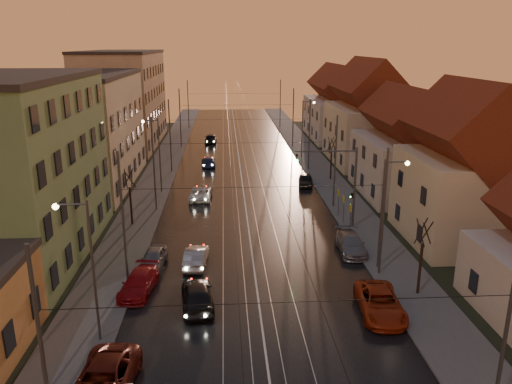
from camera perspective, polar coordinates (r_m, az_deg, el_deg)
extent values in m
plane|color=black|center=(26.88, 1.17, -18.40)|extent=(160.00, 160.00, 0.00)
cube|color=black|center=(63.85, -1.80, 2.65)|extent=(16.00, 120.00, 0.04)
cube|color=#4C4C4C|center=(64.32, -10.75, 2.52)|extent=(4.00, 120.00, 0.15)
cube|color=#4C4C4C|center=(64.91, 7.07, 2.82)|extent=(4.00, 120.00, 0.15)
cube|color=gray|center=(63.81, -3.78, 2.65)|extent=(0.06, 120.00, 0.03)
cube|color=gray|center=(63.82, -2.49, 2.67)|extent=(0.06, 120.00, 0.03)
cube|color=gray|center=(63.87, -1.11, 2.69)|extent=(0.06, 120.00, 0.03)
cube|color=gray|center=(63.94, 0.17, 2.71)|extent=(0.06, 120.00, 0.03)
cube|color=#5E8554|center=(40.17, -26.36, 2.03)|extent=(10.00, 18.00, 13.00)
cube|color=beige|center=(58.83, -19.07, 6.50)|extent=(10.00, 20.00, 12.00)
cube|color=#978461|center=(81.87, -14.82, 10.18)|extent=(10.00, 24.00, 14.00)
cube|color=beige|center=(43.17, 22.53, -0.72)|extent=(8.50, 10.00, 7.00)
pyramid|color=#562013|center=(42.00, 23.34, 6.33)|extent=(8.67, 10.20, 3.80)
cube|color=beige|center=(54.82, 16.68, 2.81)|extent=(9.00, 12.00, 6.00)
pyramid|color=#562013|center=(53.96, 17.09, 7.56)|extent=(9.18, 12.24, 3.20)
cube|color=beige|center=(68.63, 12.51, 6.44)|extent=(9.00, 14.00, 7.50)
pyramid|color=#562013|center=(67.89, 12.82, 11.21)|extent=(9.18, 14.28, 4.00)
cube|color=beige|center=(85.93, 9.23, 8.27)|extent=(9.00, 16.00, 6.50)
pyramid|color=#562013|center=(85.36, 9.38, 11.59)|extent=(9.18, 16.32, 3.50)
cylinder|color=#595B60|center=(20.45, -23.17, -17.18)|extent=(0.16, 0.16, 9.00)
cylinder|color=#595B60|center=(21.99, 26.52, -15.10)|extent=(0.16, 0.16, 9.00)
cylinder|color=#595B60|center=(33.48, -14.96, -3.01)|extent=(0.16, 0.16, 9.00)
cylinder|color=#595B60|center=(34.45, 14.36, -2.41)|extent=(0.16, 0.16, 9.00)
cylinder|color=#595B60|center=(47.69, -11.60, 3.04)|extent=(0.16, 0.16, 9.00)
cylinder|color=#595B60|center=(48.37, 9.04, 3.36)|extent=(0.16, 0.16, 9.00)
cylinder|color=#595B60|center=(62.27, -9.79, 6.28)|extent=(0.16, 0.16, 9.00)
cylinder|color=#595B60|center=(62.79, 6.11, 6.51)|extent=(0.16, 0.16, 9.00)
cylinder|color=#595B60|center=(77.01, -8.66, 8.28)|extent=(0.16, 0.16, 9.00)
cylinder|color=#595B60|center=(77.43, 4.26, 8.47)|extent=(0.16, 0.16, 9.00)
cylinder|color=#595B60|center=(94.80, -7.76, 9.86)|extent=(0.16, 0.16, 9.00)
cylinder|color=#595B60|center=(95.15, 2.79, 10.01)|extent=(0.16, 0.16, 9.00)
cylinder|color=#595B60|center=(27.40, -18.05, -8.90)|extent=(0.14, 0.14, 8.00)
cylinder|color=#595B60|center=(26.27, -20.48, -1.33)|extent=(1.60, 0.10, 0.10)
sphere|color=#FFD88C|center=(26.52, -21.94, -1.56)|extent=(0.32, 0.32, 0.32)
cylinder|color=#595B60|center=(35.57, 14.13, -2.64)|extent=(0.14, 0.14, 8.00)
cylinder|color=#595B60|center=(34.79, 15.82, 3.33)|extent=(1.60, 0.10, 0.10)
sphere|color=#FFD88C|center=(35.06, 16.92, 3.17)|extent=(0.32, 0.32, 0.32)
cylinder|color=#595B60|center=(53.62, -10.95, 4.02)|extent=(0.14, 0.14, 8.00)
cylinder|color=#595B60|center=(53.05, -12.04, 8.00)|extent=(1.60, 0.10, 0.10)
sphere|color=#FFD88C|center=(53.17, -12.80, 7.86)|extent=(0.32, 0.32, 0.32)
cylinder|color=#595B60|center=(69.71, 5.31, 7.12)|extent=(0.14, 0.14, 8.00)
cylinder|color=#595B60|center=(69.32, 6.06, 10.22)|extent=(1.60, 0.10, 0.10)
sphere|color=#FFD88C|center=(69.46, 6.65, 10.13)|extent=(0.32, 0.32, 0.32)
cylinder|color=#595B60|center=(43.05, 11.20, 0.36)|extent=(0.20, 0.20, 7.20)
cylinder|color=#595B60|center=(41.67, 7.99, 4.66)|extent=(5.20, 0.14, 0.14)
imported|color=black|center=(41.39, 4.69, 3.83)|extent=(0.15, 0.18, 0.90)
sphere|color=#19FF3F|center=(41.30, 4.71, 3.59)|extent=(0.20, 0.20, 0.20)
cylinder|color=black|center=(44.88, -14.09, -1.64)|extent=(0.18, 0.18, 3.50)
cylinder|color=black|center=(44.21, -14.00, 1.54)|extent=(0.37, 0.92, 1.61)
cylinder|color=black|center=(44.41, -14.38, 1.58)|extent=(0.91, 0.40, 1.61)
cylinder|color=black|center=(44.13, -14.64, 1.47)|extent=(0.37, 0.92, 1.61)
cylinder|color=black|center=(43.94, -14.21, 1.44)|extent=(0.84, 0.54, 1.62)
cylinder|color=black|center=(33.37, 18.22, -8.46)|extent=(0.18, 0.18, 3.50)
cylinder|color=black|center=(32.58, 18.95, -4.29)|extent=(0.37, 0.92, 1.61)
cylinder|color=black|center=(32.58, 18.33, -4.23)|extent=(0.91, 0.40, 1.61)
cylinder|color=black|center=(32.25, 18.29, -4.44)|extent=(0.37, 0.92, 1.61)
cylinder|color=black|center=(32.27, 18.97, -4.49)|extent=(0.84, 0.54, 1.62)
cylinder|color=black|center=(58.88, 8.56, 3.01)|extent=(0.18, 0.18, 3.50)
cylinder|color=black|center=(58.47, 8.88, 5.46)|extent=(0.37, 0.92, 1.61)
cylinder|color=black|center=(58.55, 8.54, 5.49)|extent=(0.91, 0.40, 1.61)
cylinder|color=black|center=(58.21, 8.46, 5.42)|extent=(0.37, 0.92, 1.61)
cylinder|color=black|center=(58.16, 8.83, 5.40)|extent=(0.84, 0.54, 1.62)
imported|color=black|center=(31.07, -6.72, -11.62)|extent=(2.37, 4.79, 1.57)
imported|color=#9A9B9F|center=(36.48, -6.90, -7.35)|extent=(1.73, 4.19, 1.35)
imported|color=silver|center=(51.58, -6.33, -0.14)|extent=(2.36, 4.73, 1.29)
imported|color=#19234D|center=(65.36, -5.47, 3.45)|extent=(2.00, 4.36, 1.23)
imported|color=black|center=(80.94, -5.20, 6.12)|extent=(1.87, 4.51, 1.53)
imported|color=#58170F|center=(25.06, -17.08, -20.04)|extent=(2.91, 5.63, 1.52)
imported|color=maroon|center=(33.39, -13.25, -10.10)|extent=(2.42, 4.73, 1.31)
imported|color=gray|center=(36.73, -11.64, -7.44)|extent=(1.87, 4.02, 1.33)
imported|color=#AA2F11|center=(31.03, 13.99, -12.20)|extent=(2.78, 5.36, 1.44)
imported|color=gray|center=(39.13, 10.78, -5.82)|extent=(2.05, 4.76, 1.36)
imported|color=black|center=(56.41, 5.67, 1.37)|extent=(2.07, 4.06, 1.32)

